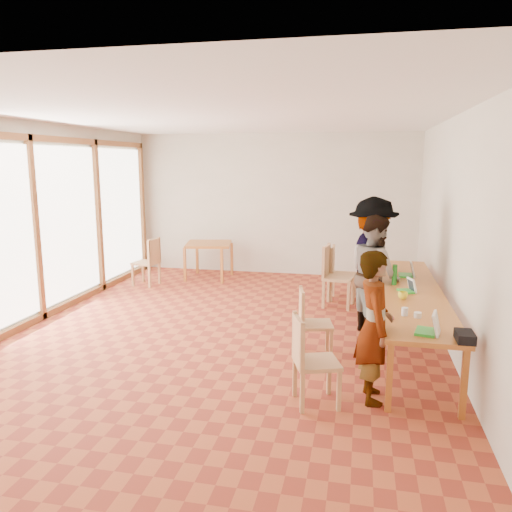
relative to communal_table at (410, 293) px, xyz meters
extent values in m
plane|color=#A94A29|center=(-2.50, -0.05, -0.70)|extent=(8.00, 8.00, 0.00)
cube|color=beige|center=(-2.50, 3.95, 0.80)|extent=(6.00, 0.10, 3.00)
cube|color=beige|center=(-2.50, -4.05, 0.80)|extent=(6.00, 0.10, 3.00)
cube|color=beige|center=(0.50, -0.05, 0.80)|extent=(0.10, 8.00, 3.00)
cube|color=white|center=(-5.46, -0.05, 0.80)|extent=(0.10, 8.00, 3.00)
cube|color=white|center=(-2.50, -0.05, 2.32)|extent=(6.00, 8.00, 0.04)
cube|color=#A35824|center=(0.00, 0.00, 0.02)|extent=(0.80, 4.00, 0.05)
cube|color=#A35824|center=(-0.34, -1.94, -0.35)|extent=(0.06, 0.06, 0.70)
cube|color=#A35824|center=(-0.34, 1.94, -0.35)|extent=(0.06, 0.06, 0.70)
cube|color=#A35824|center=(0.34, -1.94, -0.35)|extent=(0.06, 0.06, 0.70)
cube|color=#A35824|center=(0.34, 1.94, -0.35)|extent=(0.06, 0.06, 0.70)
cube|color=#A35824|center=(-3.74, 3.15, 0.02)|extent=(0.90, 0.90, 0.05)
cube|color=#A35824|center=(-4.13, 2.76, -0.35)|extent=(0.05, 0.05, 0.70)
cube|color=#A35824|center=(-4.13, 3.54, -0.35)|extent=(0.05, 0.05, 0.70)
cube|color=#A35824|center=(-3.35, 2.76, -0.35)|extent=(0.05, 0.05, 0.70)
cube|color=#A35824|center=(-3.35, 3.54, -0.35)|extent=(0.05, 0.05, 0.70)
cube|color=tan|center=(-1.04, -1.92, -0.27)|extent=(0.54, 0.54, 0.04)
cube|color=tan|center=(-1.23, -1.98, -0.03)|extent=(0.18, 0.41, 0.45)
cube|color=tan|center=(-1.17, -0.66, -0.29)|extent=(0.47, 0.47, 0.04)
cube|color=tan|center=(-1.34, -0.70, -0.07)|extent=(0.12, 0.40, 0.42)
cube|color=tan|center=(-1.00, 1.61, -0.21)|extent=(0.54, 0.54, 0.05)
cube|color=tan|center=(-1.21, 1.64, 0.06)|extent=(0.11, 0.48, 0.50)
cube|color=tan|center=(-0.93, 2.04, -0.25)|extent=(0.46, 0.46, 0.04)
cube|color=tan|center=(-1.13, 2.05, 0.00)|extent=(0.06, 0.44, 0.46)
cube|color=tan|center=(-4.78, 2.34, -0.26)|extent=(0.49, 0.49, 0.04)
cube|color=tan|center=(-4.59, 2.31, -0.01)|extent=(0.10, 0.44, 0.46)
imported|color=gray|center=(-0.49, -1.70, 0.07)|extent=(0.45, 0.61, 1.55)
imported|color=gray|center=(-0.45, 0.43, 0.14)|extent=(0.90, 1.00, 1.69)
imported|color=gray|center=(-0.48, 0.73, 0.25)|extent=(0.83, 1.30, 1.91)
cube|color=green|center=(0.00, -1.71, 0.06)|extent=(0.24, 0.30, 0.03)
cube|color=white|center=(0.09, -1.73, 0.16)|extent=(0.13, 0.25, 0.22)
cube|color=green|center=(-0.07, -0.13, 0.06)|extent=(0.22, 0.26, 0.02)
cube|color=white|center=(0.01, -0.10, 0.14)|extent=(0.13, 0.21, 0.18)
cube|color=green|center=(0.00, 0.81, 0.06)|extent=(0.19, 0.27, 0.03)
cube|color=white|center=(0.10, 0.81, 0.16)|extent=(0.08, 0.25, 0.22)
imported|color=yellow|center=(-0.13, -0.48, 0.09)|extent=(0.15, 0.15, 0.09)
cylinder|color=#1C6E1D|center=(-0.19, 0.24, 0.19)|extent=(0.07, 0.07, 0.28)
cylinder|color=silver|center=(-0.16, -1.17, 0.09)|extent=(0.07, 0.07, 0.09)
cylinder|color=white|center=(-0.03, -1.22, 0.08)|extent=(0.08, 0.08, 0.06)
cube|color=#C4384D|center=(-0.31, -1.31, 0.05)|extent=(0.05, 0.10, 0.01)
cube|color=black|center=(0.33, -1.88, 0.09)|extent=(0.16, 0.26, 0.09)
camera|label=1|loc=(-0.67, -6.62, 1.70)|focal=35.00mm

